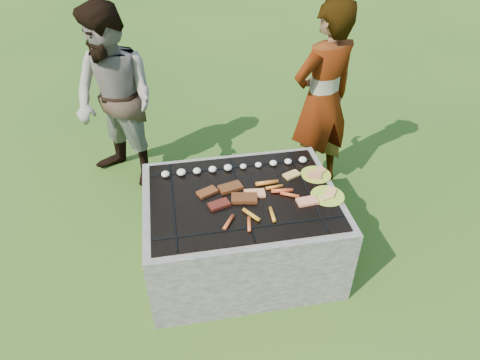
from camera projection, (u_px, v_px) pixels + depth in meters
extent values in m
plane|color=#204411|center=(241.00, 258.00, 3.21)|extent=(60.00, 60.00, 0.00)
cube|color=#A0998E|center=(232.00, 193.00, 3.35)|extent=(1.30, 0.18, 0.60)
cube|color=#9C958B|center=(253.00, 273.00, 2.70)|extent=(1.30, 0.18, 0.60)
cube|color=#9E958C|center=(162.00, 239.00, 2.95)|extent=(0.18, 0.64, 0.60)
cube|color=#A59C93|center=(317.00, 220.00, 3.11)|extent=(0.18, 0.64, 0.60)
cube|color=black|center=(241.00, 235.00, 3.06)|extent=(0.94, 0.64, 0.48)
sphere|color=#FF5914|center=(241.00, 212.00, 2.93)|extent=(0.10, 0.10, 0.10)
cube|color=black|center=(241.00, 196.00, 2.84)|extent=(1.20, 0.90, 0.01)
cylinder|color=black|center=(173.00, 203.00, 2.77)|extent=(0.01, 0.88, 0.01)
cylinder|color=black|center=(241.00, 195.00, 2.84)|extent=(0.01, 0.88, 0.01)
cylinder|color=black|center=(306.00, 188.00, 2.90)|extent=(0.01, 0.88, 0.01)
cylinder|color=black|center=(251.00, 228.00, 2.59)|extent=(1.18, 0.01, 0.01)
cylinder|color=black|center=(233.00, 168.00, 3.09)|extent=(1.18, 0.01, 0.01)
ellipsoid|color=beige|center=(165.00, 174.00, 2.99)|extent=(0.06, 0.06, 0.04)
ellipsoid|color=white|center=(181.00, 172.00, 3.01)|extent=(0.06, 0.06, 0.04)
ellipsoid|color=silver|center=(197.00, 171.00, 3.02)|extent=(0.06, 0.06, 0.04)
ellipsoid|color=#F1E3CC|center=(213.00, 169.00, 3.04)|extent=(0.06, 0.06, 0.04)
ellipsoid|color=beige|center=(228.00, 167.00, 3.05)|extent=(0.06, 0.06, 0.04)
ellipsoid|color=beige|center=(243.00, 166.00, 3.07)|extent=(0.05, 0.05, 0.03)
ellipsoid|color=white|center=(258.00, 165.00, 3.09)|extent=(0.05, 0.05, 0.03)
ellipsoid|color=#F0E6CC|center=(273.00, 163.00, 3.10)|extent=(0.05, 0.05, 0.04)
ellipsoid|color=beige|center=(288.00, 161.00, 3.12)|extent=(0.05, 0.05, 0.04)
ellipsoid|color=beige|center=(303.00, 160.00, 3.13)|extent=(0.06, 0.06, 0.04)
cube|color=#99481B|center=(207.00, 192.00, 2.85)|extent=(0.15, 0.12, 0.02)
cube|color=brown|center=(230.00, 187.00, 2.89)|extent=(0.17, 0.12, 0.02)
cube|color=maroon|center=(219.00, 204.00, 2.75)|extent=(0.15, 0.11, 0.02)
cube|color=brown|center=(244.00, 198.00, 2.79)|extent=(0.18, 0.12, 0.02)
cylinder|color=orange|center=(267.00, 183.00, 2.92)|extent=(0.16, 0.03, 0.03)
cylinder|color=orange|center=(274.00, 187.00, 2.89)|extent=(0.12, 0.03, 0.02)
cylinder|color=#DC4424|center=(282.00, 191.00, 2.85)|extent=(0.15, 0.04, 0.03)
cylinder|color=red|center=(290.00, 195.00, 2.82)|extent=(0.12, 0.08, 0.02)
cylinder|color=#F7A028|center=(251.00, 215.00, 2.66)|extent=(0.10, 0.13, 0.03)
cylinder|color=#C1801F|center=(272.00, 214.00, 2.67)|extent=(0.03, 0.13, 0.02)
cylinder|color=#CF4422|center=(229.00, 222.00, 2.61)|extent=(0.09, 0.12, 0.02)
cylinder|color=orange|center=(249.00, 224.00, 2.60)|extent=(0.04, 0.12, 0.02)
cube|color=#E4B875|center=(255.00, 193.00, 2.84)|extent=(0.14, 0.09, 0.02)
cube|color=#E2A973|center=(307.00, 201.00, 2.77)|extent=(0.14, 0.09, 0.02)
cube|color=tan|center=(292.00, 175.00, 3.01)|extent=(0.13, 0.11, 0.02)
cylinder|color=gold|center=(316.00, 175.00, 3.02)|extent=(0.24, 0.24, 0.01)
cube|color=tan|center=(314.00, 175.00, 3.00)|extent=(0.11, 0.09, 0.02)
cube|color=tan|center=(319.00, 171.00, 3.03)|extent=(0.12, 0.11, 0.02)
cylinder|color=#CBD633|center=(327.00, 196.00, 2.83)|extent=(0.24, 0.24, 0.01)
cube|color=#ECD879|center=(326.00, 197.00, 2.81)|extent=(0.10, 0.07, 0.01)
cube|color=#DEBC71|center=(331.00, 192.00, 2.84)|extent=(0.11, 0.12, 0.02)
imported|color=#A7988B|center=(322.00, 101.00, 3.50)|extent=(0.69, 0.57, 1.63)
imported|color=#A18F86|center=(116.00, 101.00, 3.54)|extent=(0.97, 0.96, 1.57)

